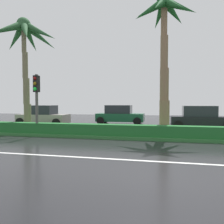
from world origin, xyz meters
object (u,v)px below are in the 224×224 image
object	(u,v)px
car_in_traffic_second	(120,115)
car_in_traffic_leading	(43,116)
car_in_traffic_third	(200,118)
palm_tree_mid_left	(24,40)
traffic_signal_median_left	(36,93)
palm_tree_centre_left	(164,27)

from	to	relation	value
car_in_traffic_second	car_in_traffic_leading	bearing A→B (deg)	-155.46
car_in_traffic_second	car_in_traffic_third	world-z (taller)	same
car_in_traffic_leading	car_in_traffic_second	xyz separation A→B (m)	(6.19, 2.83, 0.00)
palm_tree_mid_left	car_in_traffic_leading	distance (m)	6.79
traffic_signal_median_left	car_in_traffic_leading	distance (m)	6.61
traffic_signal_median_left	car_in_traffic_third	size ratio (longest dim) A/B	0.80
palm_tree_centre_left	traffic_signal_median_left	world-z (taller)	palm_tree_centre_left
palm_tree_centre_left	traffic_signal_median_left	size ratio (longest dim) A/B	2.40
palm_tree_centre_left	car_in_traffic_third	world-z (taller)	palm_tree_centre_left
car_in_traffic_leading	car_in_traffic_third	bearing A→B (deg)	-0.19
palm_tree_centre_left	palm_tree_mid_left	bearing A→B (deg)	-176.09
palm_tree_mid_left	traffic_signal_median_left	bearing A→B (deg)	-40.77
palm_tree_centre_left	car_in_traffic_second	world-z (taller)	palm_tree_centre_left
car_in_traffic_second	car_in_traffic_third	distance (m)	7.16
traffic_signal_median_left	car_in_traffic_second	xyz separation A→B (m)	(3.31, 8.53, -1.70)
traffic_signal_median_left	car_in_traffic_leading	bearing A→B (deg)	116.78
car_in_traffic_leading	palm_tree_mid_left	bearing A→B (deg)	-74.98
car_in_traffic_leading	car_in_traffic_third	size ratio (longest dim) A/B	1.00
palm_tree_mid_left	car_in_traffic_third	size ratio (longest dim) A/B	1.72
traffic_signal_median_left	car_in_traffic_second	distance (m)	9.31
palm_tree_centre_left	traffic_signal_median_left	xyz separation A→B (m)	(-7.20, -2.13, -3.92)
palm_tree_mid_left	car_in_traffic_second	xyz separation A→B (m)	(5.07, 7.02, -5.22)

